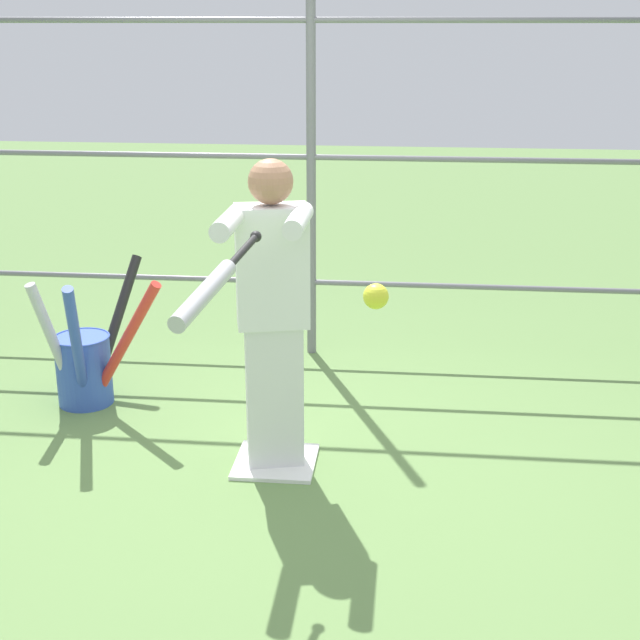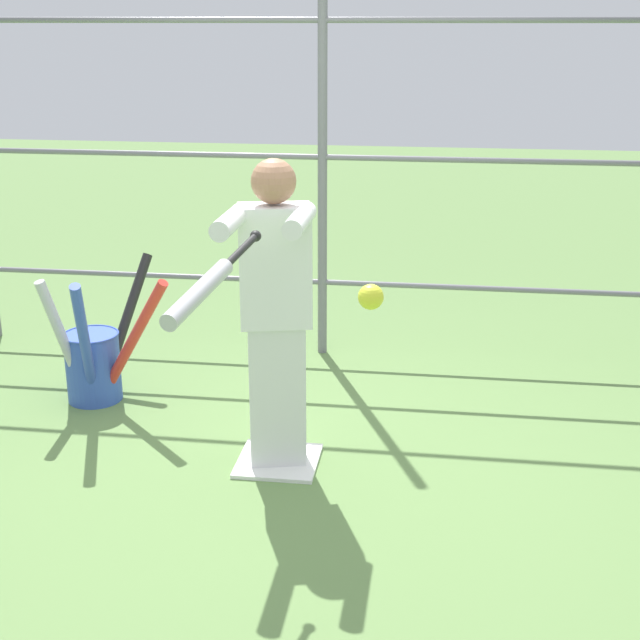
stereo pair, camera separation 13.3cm
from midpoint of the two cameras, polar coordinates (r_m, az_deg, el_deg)
name	(u,v)px [view 2 (the right image)]	position (r m, az deg, el deg)	size (l,w,h in m)	color
ground_plane	(278,463)	(4.54, -1.84, -9.11)	(24.00, 24.00, 0.00)	#608447
home_plate	(278,461)	(4.53, -1.84, -9.00)	(0.40, 0.40, 0.02)	white
fence_backstop	(322,157)	(5.66, 0.84, 10.38)	(4.69, 0.06, 2.60)	slate
batter	(275,308)	(4.20, -1.99, 0.79)	(0.38, 0.58, 1.52)	silver
baseball_bat_swinging	(207,285)	(3.28, -6.12, 2.24)	(0.19, 0.85, 0.17)	black
softball_in_flight	(371,297)	(3.28, 4.43, 1.48)	(0.10, 0.10, 0.10)	yellow
bat_bucket	(95,359)	(5.28, -13.49, -2.48)	(0.75, 0.98, 0.84)	#3351B2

